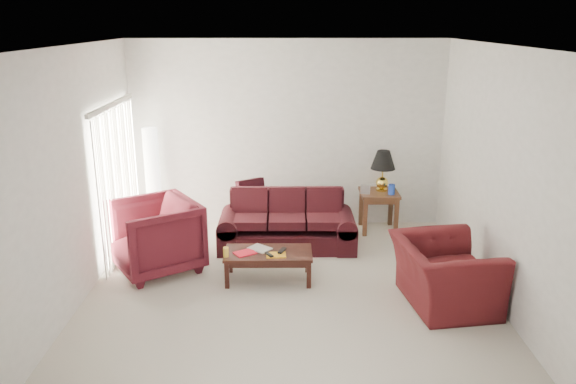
% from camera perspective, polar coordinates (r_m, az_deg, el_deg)
% --- Properties ---
extents(floor, '(5.00, 5.00, 0.00)m').
position_cam_1_polar(floor, '(7.16, 0.04, -10.09)').
color(floor, beige).
rests_on(floor, ground).
extents(blinds, '(0.10, 2.00, 2.16)m').
position_cam_1_polar(blinds, '(8.32, -16.92, 1.08)').
color(blinds, silver).
rests_on(blinds, ground).
extents(sofa, '(2.05, 0.96, 0.83)m').
position_cam_1_polar(sofa, '(8.32, -0.10, -2.99)').
color(sofa, black).
rests_on(sofa, ground).
extents(throw_pillow, '(0.49, 0.42, 0.46)m').
position_cam_1_polar(throw_pillow, '(8.74, -3.78, -0.13)').
color(throw_pillow, black).
rests_on(throw_pillow, sofa).
extents(end_table, '(0.60, 0.60, 0.65)m').
position_cam_1_polar(end_table, '(9.14, 9.15, -1.92)').
color(end_table, '#461D18').
rests_on(end_table, ground).
extents(table_lamp, '(0.39, 0.39, 0.65)m').
position_cam_1_polar(table_lamp, '(9.02, 9.60, 2.14)').
color(table_lamp, '#E6C548').
rests_on(table_lamp, end_table).
extents(clock, '(0.16, 0.08, 0.15)m').
position_cam_1_polar(clock, '(8.88, 7.86, 0.29)').
color(clock, '#B2B2B6').
rests_on(clock, end_table).
extents(blue_canister, '(0.11, 0.11, 0.16)m').
position_cam_1_polar(blue_canister, '(8.91, 10.48, 0.26)').
color(blue_canister, '#1A3AAB').
rests_on(blue_canister, end_table).
extents(picture_frame, '(0.17, 0.19, 0.05)m').
position_cam_1_polar(picture_frame, '(9.11, 8.54, 0.74)').
color(picture_frame, '#ADADB2').
rests_on(picture_frame, end_table).
extents(floor_lamp, '(0.31, 0.31, 1.69)m').
position_cam_1_polar(floor_lamp, '(9.15, -13.56, 1.25)').
color(floor_lamp, white).
rests_on(floor_lamp, ground).
extents(armchair_left, '(1.47, 1.46, 0.98)m').
position_cam_1_polar(armchair_left, '(7.76, -13.36, -4.39)').
color(armchair_left, '#481019').
rests_on(armchair_left, ground).
extents(armchair_right, '(1.22, 1.34, 0.78)m').
position_cam_1_polar(armchair_right, '(6.97, 15.60, -8.01)').
color(armchair_right, '#420F12').
rests_on(armchair_right, ground).
extents(coffee_table, '(1.22, 0.79, 0.40)m').
position_cam_1_polar(coffee_table, '(7.39, -2.00, -7.49)').
color(coffee_table, black).
rests_on(coffee_table, ground).
extents(magazine_red, '(0.32, 0.30, 0.01)m').
position_cam_1_polar(magazine_red, '(7.27, -4.41, -6.19)').
color(magazine_red, red).
rests_on(magazine_red, coffee_table).
extents(magazine_white, '(0.35, 0.34, 0.02)m').
position_cam_1_polar(magazine_white, '(7.39, -2.88, -5.75)').
color(magazine_white, beige).
rests_on(magazine_white, coffee_table).
extents(magazine_orange, '(0.26, 0.20, 0.01)m').
position_cam_1_polar(magazine_orange, '(7.19, -1.22, -6.42)').
color(magazine_orange, orange).
rests_on(magazine_orange, coffee_table).
extents(remote_a, '(0.12, 0.16, 0.02)m').
position_cam_1_polar(remote_a, '(7.16, -1.93, -6.36)').
color(remote_a, black).
rests_on(remote_a, coffee_table).
extents(remote_b, '(0.12, 0.19, 0.02)m').
position_cam_1_polar(remote_b, '(7.27, -0.61, -5.95)').
color(remote_b, black).
rests_on(remote_b, coffee_table).
extents(yellow_glass, '(0.08, 0.08, 0.12)m').
position_cam_1_polar(yellow_glass, '(7.18, -6.33, -6.08)').
color(yellow_glass, gold).
rests_on(yellow_glass, coffee_table).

